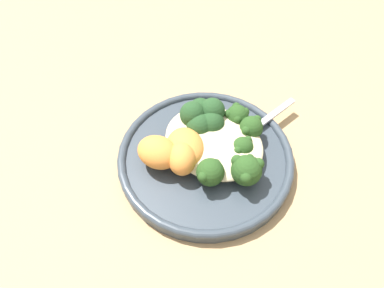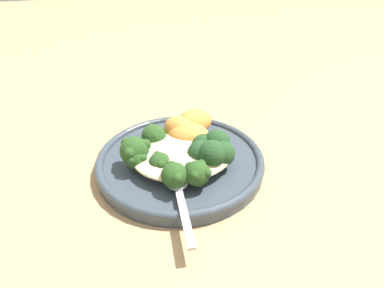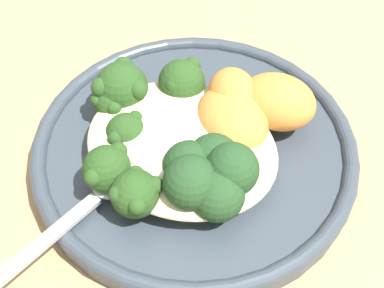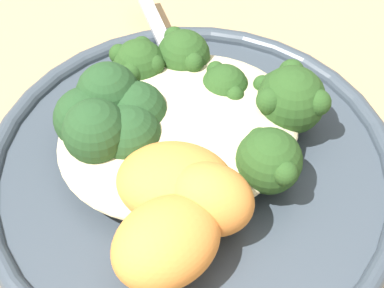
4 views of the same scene
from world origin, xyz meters
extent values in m
plane|color=tan|center=(0.00, 0.00, 0.00)|extent=(4.00, 4.00, 0.00)
cylinder|color=#38424C|center=(-0.01, 0.02, 0.01)|extent=(0.24, 0.24, 0.02)
torus|color=#38424C|center=(-0.01, 0.02, 0.02)|extent=(0.24, 0.24, 0.01)
ellipsoid|color=beige|center=(-0.01, 0.04, 0.03)|extent=(0.14, 0.12, 0.02)
ellipsoid|color=#9EBC66|center=(0.00, 0.00, 0.03)|extent=(0.06, 0.04, 0.01)
sphere|color=#284C1E|center=(0.02, -0.01, 0.04)|extent=(0.04, 0.04, 0.04)
sphere|color=#284C1E|center=(0.02, 0.00, 0.05)|extent=(0.01, 0.01, 0.01)
sphere|color=#284C1E|center=(0.02, -0.02, 0.05)|extent=(0.01, 0.01, 0.01)
ellipsoid|color=#9EBC66|center=(0.01, 0.01, 0.03)|extent=(0.10, 0.04, 0.02)
sphere|color=#284C1E|center=(0.06, 0.02, 0.04)|extent=(0.04, 0.04, 0.04)
sphere|color=#284C1E|center=(0.07, 0.03, 0.05)|extent=(0.02, 0.02, 0.02)
sphere|color=#284C1E|center=(0.04, 0.02, 0.05)|extent=(0.02, 0.02, 0.02)
sphere|color=#284C1E|center=(0.07, 0.01, 0.05)|extent=(0.02, 0.02, 0.02)
ellipsoid|color=#9EBC66|center=(0.02, 0.02, 0.03)|extent=(0.09, 0.04, 0.02)
sphere|color=#284C1E|center=(0.06, 0.03, 0.04)|extent=(0.03, 0.03, 0.03)
sphere|color=#284C1E|center=(0.07, 0.04, 0.04)|extent=(0.01, 0.01, 0.01)
sphere|color=#284C1E|center=(0.05, 0.04, 0.04)|extent=(0.01, 0.01, 0.01)
sphere|color=#284C1E|center=(0.05, 0.02, 0.04)|extent=(0.01, 0.01, 0.01)
sphere|color=#284C1E|center=(0.07, 0.02, 0.04)|extent=(0.01, 0.01, 0.01)
ellipsoid|color=#9EBC66|center=(0.00, 0.02, 0.03)|extent=(0.08, 0.07, 0.01)
sphere|color=#284C1E|center=(0.03, 0.05, 0.04)|extent=(0.03, 0.03, 0.03)
sphere|color=#284C1E|center=(0.03, 0.06, 0.04)|extent=(0.01, 0.01, 0.01)
sphere|color=#284C1E|center=(0.03, 0.04, 0.04)|extent=(0.01, 0.01, 0.01)
ellipsoid|color=#9EBC66|center=(0.00, 0.04, 0.03)|extent=(0.06, 0.10, 0.02)
sphere|color=#284C1E|center=(0.02, 0.08, 0.04)|extent=(0.03, 0.03, 0.03)
sphere|color=#284C1E|center=(0.02, 0.10, 0.04)|extent=(0.01, 0.01, 0.01)
sphere|color=#284C1E|center=(0.02, 0.07, 0.04)|extent=(0.01, 0.01, 0.01)
ellipsoid|color=#9EBC66|center=(-0.01, 0.04, 0.03)|extent=(0.03, 0.11, 0.02)
sphere|color=#284C1E|center=(-0.01, 0.09, 0.04)|extent=(0.03, 0.03, 0.03)
sphere|color=#284C1E|center=(0.00, 0.10, 0.04)|extent=(0.01, 0.01, 0.01)
sphere|color=#284C1E|center=(-0.02, 0.10, 0.04)|extent=(0.01, 0.01, 0.01)
sphere|color=#284C1E|center=(-0.02, 0.08, 0.04)|extent=(0.01, 0.01, 0.01)
sphere|color=#284C1E|center=(0.00, 0.08, 0.04)|extent=(0.01, 0.01, 0.01)
ellipsoid|color=orange|center=(-0.05, -0.03, 0.04)|extent=(0.07, 0.06, 0.04)
ellipsoid|color=orange|center=(-0.02, -0.02, 0.04)|extent=(0.06, 0.06, 0.04)
ellipsoid|color=orange|center=(-0.03, 0.00, 0.04)|extent=(0.08, 0.08, 0.03)
sphere|color=#234723|center=(-0.02, 0.05, 0.04)|extent=(0.04, 0.04, 0.04)
sphere|color=#234723|center=(-0.03, 0.07, 0.05)|extent=(0.04, 0.04, 0.04)
sphere|color=#234723|center=(-0.05, 0.06, 0.04)|extent=(0.04, 0.04, 0.04)
sphere|color=#234723|center=(-0.05, 0.05, 0.05)|extent=(0.04, 0.04, 0.04)
sphere|color=#234723|center=(-0.03, 0.04, 0.04)|extent=(0.04, 0.04, 0.04)
cube|color=#B7B7BC|center=(0.03, 0.14, 0.02)|extent=(0.02, 0.08, 0.00)
ellipsoid|color=#B7B7BC|center=(0.02, 0.08, 0.03)|extent=(0.04, 0.05, 0.01)
camera|label=1|loc=(0.17, -0.22, 0.44)|focal=35.00mm
camera|label=2|loc=(0.10, 0.36, 0.27)|focal=28.00mm
camera|label=3|loc=(-0.14, 0.23, 0.33)|focal=50.00mm
camera|label=4|loc=(-0.11, -0.18, 0.31)|focal=60.00mm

